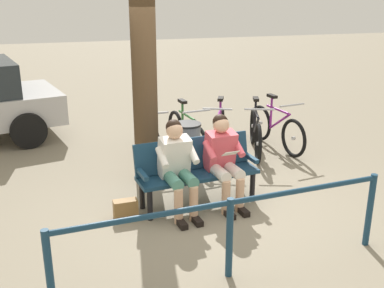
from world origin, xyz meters
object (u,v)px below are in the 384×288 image
(bicycle_black, at_px, (255,133))
(bicycle_purple, at_px, (219,132))
(tree_trunk, at_px, (143,41))
(bicycle_blue, at_px, (276,129))
(person_reading, at_px, (223,156))
(bench, at_px, (196,167))
(bicycle_red, at_px, (187,135))
(handbag, at_px, (126,209))
(litter_bin, at_px, (188,151))
(bicycle_orange, at_px, (149,137))
(person_companion, at_px, (177,163))

(bicycle_black, bearing_deg, bicycle_purple, -89.45)
(tree_trunk, bearing_deg, bicycle_blue, -161.89)
(person_reading, bearing_deg, bench, -27.37)
(bench, xyz_separation_m, bicycle_red, (-0.36, -1.79, -0.15))
(tree_trunk, height_order, bicycle_red, tree_trunk)
(handbag, height_order, litter_bin, litter_bin)
(person_reading, xyz_separation_m, bicycle_red, (-0.03, -1.91, -0.31))
(bicycle_blue, xyz_separation_m, bicycle_orange, (2.27, -0.12, 0.00))
(person_companion, xyz_separation_m, bicycle_black, (-1.85, -1.81, -0.30))
(litter_bin, xyz_separation_m, bicycle_purple, (-0.83, -0.96, -0.07))
(handbag, bearing_deg, bicycle_purple, -133.85)
(bench, distance_m, tree_trunk, 1.86)
(bench, xyz_separation_m, litter_bin, (-0.12, -0.84, -0.08))
(handbag, bearing_deg, litter_bin, -136.45)
(bicycle_orange, bearing_deg, handbag, -19.73)
(person_reading, xyz_separation_m, bicycle_orange, (0.61, -1.98, -0.31))
(handbag, bearing_deg, person_reading, -177.02)
(tree_trunk, distance_m, bicycle_purple, 2.38)
(bicycle_blue, height_order, bicycle_red, same)
(bench, relative_size, person_reading, 1.37)
(person_reading, relative_size, handbag, 4.00)
(handbag, distance_m, bicycle_purple, 2.78)
(bench, relative_size, bicycle_orange, 0.98)
(bench, height_order, person_reading, person_reading)
(bicycle_black, relative_size, bicycle_orange, 0.96)
(person_reading, distance_m, bicycle_orange, 2.09)
(bench, height_order, bicycle_orange, bicycle_orange)
(person_companion, height_order, handbag, person_companion)
(handbag, height_order, bicycle_red, bicycle_red)
(tree_trunk, height_order, bicycle_black, tree_trunk)
(litter_bin, xyz_separation_m, bicycle_orange, (0.39, -1.01, -0.07))
(tree_trunk, bearing_deg, handbag, 66.34)
(bench, distance_m, person_reading, 0.39)
(litter_bin, distance_m, bicycle_blue, 2.08)
(bench, height_order, bicycle_red, bicycle_red)
(handbag, bearing_deg, bicycle_black, -144.35)
(bench, distance_m, litter_bin, 0.85)
(bicycle_purple, bearing_deg, bicycle_red, -64.49)
(bicycle_black, distance_m, bicycle_purple, 0.63)
(bicycle_red, bearing_deg, bicycle_orange, -103.36)
(person_reading, xyz_separation_m, bicycle_blue, (-1.66, -1.86, -0.31))
(person_companion, bearing_deg, bicycle_purple, -128.58)
(litter_bin, bearing_deg, person_companion, 68.06)
(bench, bearing_deg, person_companion, 26.95)
(person_companion, xyz_separation_m, handbag, (0.67, -0.01, -0.54))
(handbag, relative_size, litter_bin, 0.35)
(person_companion, xyz_separation_m, bicycle_blue, (-2.30, -1.93, -0.30))
(handbag, height_order, bicycle_orange, bicycle_orange)
(person_reading, bearing_deg, bicycle_orange, -79.55)
(person_reading, height_order, bicycle_blue, person_reading)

